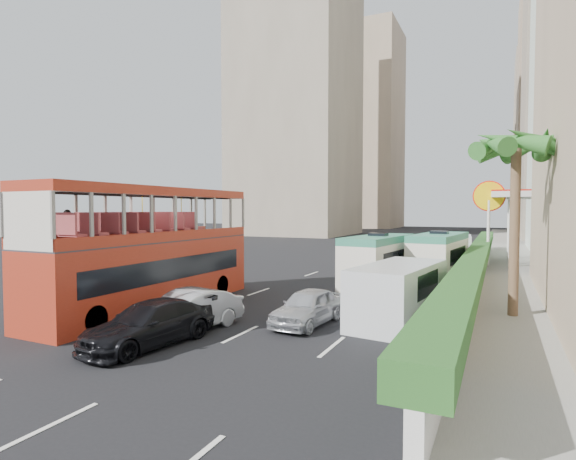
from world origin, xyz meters
The scene contains 19 objects.
ground_plane centered at (0.00, 0.00, 0.00)m, with size 200.00×200.00×0.00m, color black.
double_decker_bus centered at (-6.00, 0.00, 2.53)m, with size 2.50×11.00×5.06m, color #AD2E19.
car_silver_lane_a centered at (-2.25, -2.44, 0.00)m, with size 1.45×4.17×1.37m, color silver.
car_silver_lane_b centered at (1.10, 0.15, 0.00)m, with size 1.51×3.75×1.28m, color silver.
car_black centered at (-2.31, -4.19, 0.00)m, with size 1.83×4.50×1.31m, color black.
van_asset centered at (1.17, 17.43, 0.00)m, with size 2.16×4.67×1.30m, color silver.
minibus_near centered at (1.47, 8.97, 1.37)m, with size 2.06×6.19×2.74m, color silver.
minibus_far centered at (4.22, 11.96, 1.39)m, with size 2.09×6.26×2.78m, color silver.
panel_van_near centered at (4.00, 1.88, 1.07)m, with size 2.13×5.33×2.13m, color silver.
panel_van_far centered at (4.24, 24.36, 1.02)m, with size 2.03×5.08×2.03m, color silver.
sidewalk centered at (9.00, 25.00, 0.09)m, with size 6.00×120.00×0.18m, color #99968C.
kerb_wall centered at (6.20, 14.00, 0.68)m, with size 0.30×44.00×1.00m, color silver.
hedge centered at (6.20, 14.00, 1.53)m, with size 1.10×44.00×0.70m, color #2D6626.
palm_tree centered at (7.80, 4.00, 3.38)m, with size 0.36×0.36×6.40m, color brown.
shell_station centered at (10.00, 23.00, 2.75)m, with size 6.50×8.00×5.50m, color silver.
tower_far_a centered at (17.00, 82.00, 22.00)m, with size 14.00×14.00×44.00m, color tan.
tower_far_b centered at (17.00, 104.00, 20.00)m, with size 14.00×14.00×40.00m, color #A0927E.
tower_left_a centered at (-24.00, 55.00, 26.00)m, with size 18.00×18.00×52.00m, color #A0927E.
tower_left_b centered at (-22.00, 90.00, 23.00)m, with size 16.00×16.00×46.00m, color tan.
Camera 1 is at (7.28, -14.62, 4.12)m, focal length 28.00 mm.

